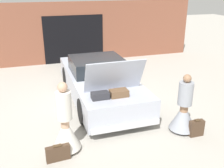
# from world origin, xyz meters

# --- Properties ---
(ground_plane) EXTENTS (40.00, 40.00, 0.00)m
(ground_plane) POSITION_xyz_m (0.00, 0.00, 0.00)
(ground_plane) COLOR #ADA89E
(garage_wall_back) EXTENTS (12.00, 0.14, 2.80)m
(garage_wall_back) POSITION_xyz_m (0.00, 4.57, 1.39)
(garage_wall_back) COLOR brown
(garage_wall_back) RESTS_ON ground_plane
(car) EXTENTS (1.92, 4.90, 1.75)m
(car) POSITION_xyz_m (-0.00, 0.02, 0.59)
(car) COLOR #B2B7C6
(car) RESTS_ON ground_plane
(person_left) EXTENTS (0.64, 0.64, 1.66)m
(person_left) POSITION_xyz_m (-1.48, -2.57, 0.59)
(person_left) COLOR tan
(person_left) RESTS_ON ground_plane
(person_right) EXTENTS (0.68, 0.68, 1.54)m
(person_right) POSITION_xyz_m (1.48, -2.62, 0.54)
(person_right) COLOR #997051
(person_right) RESTS_ON ground_plane
(suitcase_beside_left_person) EXTENTS (0.52, 0.16, 0.38)m
(suitcase_beside_left_person) POSITION_xyz_m (-1.71, -2.88, 0.18)
(suitcase_beside_left_person) COLOR #473323
(suitcase_beside_left_person) RESTS_ON ground_plane
(suitcase_beside_right_person) EXTENTS (0.37, 0.15, 0.45)m
(suitcase_beside_right_person) POSITION_xyz_m (1.68, -2.94, 0.21)
(suitcase_beside_right_person) COLOR #473323
(suitcase_beside_right_person) RESTS_ON ground_plane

